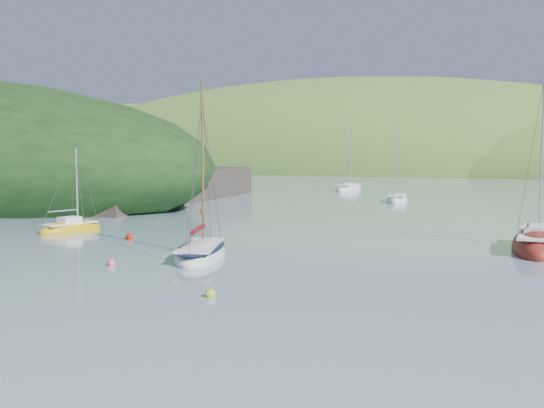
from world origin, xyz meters
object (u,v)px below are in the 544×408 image
at_px(sailboat_yellow, 71,229).
at_px(sloop_red, 539,246).
at_px(daysailer_white, 201,254).
at_px(distant_sloop_a, 397,200).
at_px(distant_sloop_c, 349,189).

bearing_deg(sailboat_yellow, sloop_red, 21.39).
bearing_deg(sailboat_yellow, daysailer_white, -8.95).
distance_m(daysailer_white, sloop_red, 18.64).
xyz_separation_m(sloop_red, sailboat_yellow, (-29.20, -5.97, -0.06)).
relative_size(daysailer_white, distant_sloop_a, 1.05).
relative_size(sloop_red, distant_sloop_a, 1.30).
xyz_separation_m(sailboat_yellow, distant_sloop_a, (12.94, 35.33, 0.00)).
bearing_deg(daysailer_white, sailboat_yellow, 137.79).
relative_size(sloop_red, sailboat_yellow, 1.92).
bearing_deg(daysailer_white, distant_sloop_c, 79.23).
distance_m(sloop_red, sailboat_yellow, 29.80).
xyz_separation_m(daysailer_white, sailboat_yellow, (-13.95, 4.75, -0.06)).
bearing_deg(sloop_red, daysailer_white, -148.32).
bearing_deg(distant_sloop_a, sailboat_yellow, -121.65).
height_order(sloop_red, sailboat_yellow, sloop_red).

